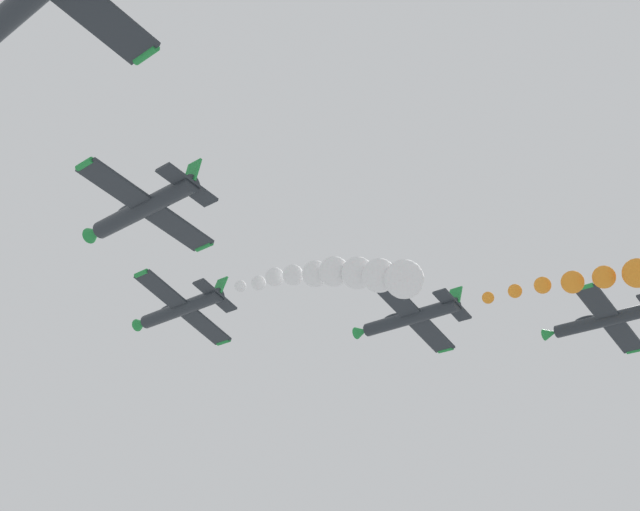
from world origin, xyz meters
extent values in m
cylinder|color=#23282D|center=(0.24, 14.96, 88.83)|extent=(1.42, 9.00, 1.42)
cone|color=#1E8438|center=(0.24, 20.06, 88.83)|extent=(1.35, 1.20, 1.35)
cube|color=#23282D|center=(0.21, 14.56, 88.73)|extent=(8.65, 1.90, 3.47)
cylinder|color=#1E8438|center=(-4.09, 14.56, 90.38)|extent=(0.47, 1.40, 0.47)
cylinder|color=#1E8438|center=(4.50, 14.56, 87.09)|extent=(0.47, 1.40, 0.47)
cube|color=#23282D|center=(0.26, 10.96, 88.87)|extent=(3.61, 1.20, 1.53)
cube|color=#1E8438|center=(0.59, 10.86, 89.73)|extent=(0.70, 1.10, 1.54)
ellipsoid|color=black|center=(0.42, 16.76, 89.29)|extent=(1.00, 2.20, 0.94)
sphere|color=white|center=(0.26, 8.16, 88.90)|extent=(0.87, 0.87, 0.87)
sphere|color=white|center=(0.37, 6.35, 88.68)|extent=(1.08, 1.08, 1.08)
sphere|color=white|center=(0.21, 4.54, 88.60)|extent=(1.36, 1.36, 1.36)
sphere|color=white|center=(0.23, 2.73, 88.23)|extent=(1.46, 1.46, 1.46)
sphere|color=white|center=(0.55, 0.92, 87.91)|extent=(1.84, 1.84, 1.84)
sphere|color=white|center=(0.43, -0.88, 87.51)|extent=(2.05, 2.05, 2.05)
sphere|color=white|center=(0.69, -2.69, 86.96)|extent=(2.16, 2.16, 2.16)
sphere|color=white|center=(0.63, -4.50, 86.25)|extent=(2.23, 2.23, 2.23)
sphere|color=white|center=(0.81, -6.31, 85.53)|extent=(2.49, 2.49, 2.49)
cylinder|color=#23282D|center=(-12.32, 3.15, 88.70)|extent=(1.31, 9.00, 1.31)
cone|color=#1E8438|center=(-12.32, 8.25, 88.70)|extent=(1.24, 1.20, 1.24)
cube|color=#23282D|center=(-12.34, 2.75, 88.60)|extent=(9.03, 1.90, 2.13)
cylinder|color=#1E8438|center=(-16.83, 2.75, 89.58)|extent=(0.43, 1.40, 0.43)
cylinder|color=#1E8438|center=(-7.84, 2.75, 87.62)|extent=(0.43, 1.40, 0.43)
cube|color=#23282D|center=(-12.31, -0.85, 88.75)|extent=(3.75, 1.20, 0.98)
cube|color=#1E8438|center=(-12.11, -0.95, 89.64)|extent=(0.48, 1.10, 1.59)
ellipsoid|color=black|center=(-12.21, 4.95, 89.18)|extent=(0.93, 2.20, 0.85)
cylinder|color=#23282D|center=(13.77, 2.48, 88.74)|extent=(1.42, 9.00, 1.42)
cone|color=#1E8438|center=(13.77, 7.58, 88.74)|extent=(1.35, 1.20, 1.35)
cube|color=#23282D|center=(13.73, 2.08, 88.65)|extent=(8.64, 1.90, 3.49)
cylinder|color=#1E8438|center=(9.44, 2.08, 90.31)|extent=(0.47, 1.40, 0.47)
cylinder|color=#1E8438|center=(18.02, 2.08, 86.99)|extent=(0.47, 1.40, 0.47)
cube|color=#23282D|center=(13.79, -1.52, 88.79)|extent=(3.61, 1.20, 1.54)
cube|color=#1E8438|center=(14.12, -1.62, 89.64)|extent=(0.71, 1.10, 1.54)
ellipsoid|color=black|center=(13.95, 4.28, 89.20)|extent=(1.00, 2.20, 0.94)
sphere|color=orange|center=(13.83, -4.69, 88.59)|extent=(0.93, 0.93, 0.93)
sphere|color=orange|center=(14.03, -6.87, 88.60)|extent=(1.05, 1.05, 1.05)
sphere|color=orange|center=(14.15, -9.05, 88.51)|extent=(1.25, 1.25, 1.25)
sphere|color=orange|center=(14.41, -11.22, 88.22)|extent=(1.64, 1.64, 1.64)
sphere|color=orange|center=(14.74, -13.40, 88.09)|extent=(1.62, 1.62, 1.62)
sphere|color=orange|center=(15.14, -15.57, 87.90)|extent=(2.05, 2.05, 2.05)
cylinder|color=#1E8438|center=(-22.11, -10.09, 87.35)|extent=(0.43, 1.40, 0.43)
cylinder|color=#23282D|center=(26.36, -8.49, 89.31)|extent=(1.42, 9.00, 1.42)
cone|color=#1E8438|center=(26.36, -3.39, 89.31)|extent=(1.35, 1.20, 1.35)
cube|color=#23282D|center=(26.33, -8.89, 89.22)|extent=(8.67, 1.90, 3.42)
cylinder|color=#1E8438|center=(22.03, -8.89, 90.84)|extent=(0.46, 1.40, 0.46)
cylinder|color=#1E8438|center=(30.63, -8.89, 87.59)|extent=(0.46, 1.40, 0.46)
ellipsoid|color=black|center=(26.54, -6.69, 89.77)|extent=(1.00, 2.20, 0.94)
camera|label=1|loc=(-37.83, -33.87, 65.48)|focal=46.31mm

